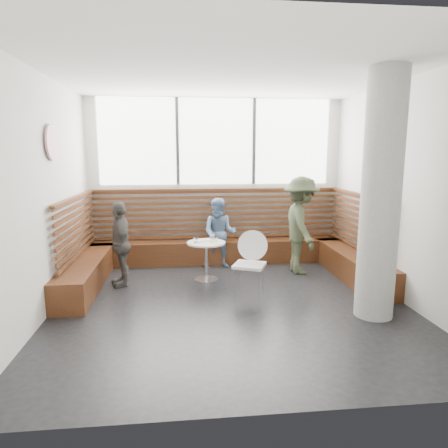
{
  "coord_description": "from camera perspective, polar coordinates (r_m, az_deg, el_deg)",
  "views": [
    {
      "loc": [
        -0.69,
        -5.44,
        2.15
      ],
      "look_at": [
        0.0,
        1.0,
        1.0
      ],
      "focal_mm": 32.0,
      "sensor_mm": 36.0,
      "label": 1
    }
  ],
  "objects": [
    {
      "name": "room",
      "position": [
        5.52,
        1.1,
        4.35
      ],
      "size": [
        5.0,
        5.0,
        3.2
      ],
      "color": "silver",
      "rests_on": "ground"
    },
    {
      "name": "plate_near",
      "position": [
        6.85,
        -3.56,
        -2.36
      ],
      "size": [
        0.22,
        0.22,
        0.02
      ],
      "primitive_type": "cylinder",
      "color": "white",
      "rests_on": "cafe_table"
    },
    {
      "name": "wall_art",
      "position": [
        6.11,
        -23.38,
        10.66
      ],
      "size": [
        0.03,
        0.5,
        0.5
      ],
      "primitive_type": "cylinder",
      "rotation": [
        0.0,
        1.57,
        0.0
      ],
      "color": "white",
      "rests_on": "room"
    },
    {
      "name": "cafe_chair",
      "position": [
        6.13,
        3.54,
        -4.84
      ],
      "size": [
        0.47,
        0.46,
        0.98
      ],
      "rotation": [
        0.0,
        0.0,
        -0.4
      ],
      "color": "white",
      "rests_on": "ground"
    },
    {
      "name": "concrete_column",
      "position": [
        5.5,
        21.48,
        3.61
      ],
      "size": [
        0.5,
        0.5,
        3.2
      ],
      "primitive_type": "cylinder",
      "color": "gray",
      "rests_on": "ground"
    },
    {
      "name": "menu_card",
      "position": [
        6.62,
        -1.64,
        -2.83
      ],
      "size": [
        0.23,
        0.2,
        0.0
      ],
      "primitive_type": "cube",
      "rotation": [
        0.0,
        0.0,
        0.39
      ],
      "color": "#A5C64C",
      "rests_on": "cafe_table"
    },
    {
      "name": "adult_man",
      "position": [
        7.29,
        10.92,
        -0.2
      ],
      "size": [
        0.68,
        1.15,
        1.75
      ],
      "primitive_type": "imported",
      "rotation": [
        0.0,
        0.0,
        1.55
      ],
      "color": "#3B442D",
      "rests_on": "ground"
    },
    {
      "name": "plate_far",
      "position": [
        6.9,
        -2.24,
        -2.25
      ],
      "size": [
        0.21,
        0.21,
        0.01
      ],
      "primitive_type": "cylinder",
      "color": "white",
      "rests_on": "cafe_table"
    },
    {
      "name": "cafe_table",
      "position": [
        6.8,
        -2.55,
        -4.17
      ],
      "size": [
        0.65,
        0.65,
        0.67
      ],
      "color": "silver",
      "rests_on": "ground"
    },
    {
      "name": "booth",
      "position": [
        7.46,
        -0.63,
        -3.45
      ],
      "size": [
        5.0,
        2.5,
        1.44
      ],
      "color": "#402110",
      "rests_on": "ground"
    },
    {
      "name": "glass_mid",
      "position": [
        6.67,
        -1.69,
        -2.31
      ],
      "size": [
        0.06,
        0.06,
        0.1
      ],
      "primitive_type": "cylinder",
      "color": "white",
      "rests_on": "cafe_table"
    },
    {
      "name": "child_back",
      "position": [
        7.55,
        -0.62,
        -1.31
      ],
      "size": [
        0.76,
        0.66,
        1.32
      ],
      "primitive_type": "imported",
      "rotation": [
        0.0,
        0.0,
        -0.28
      ],
      "color": "#607FA8",
      "rests_on": "ground"
    },
    {
      "name": "child_left",
      "position": [
        6.73,
        -14.57,
        -2.77
      ],
      "size": [
        0.54,
        0.87,
        1.39
      ],
      "primitive_type": "imported",
      "rotation": [
        0.0,
        0.0,
        -1.3
      ],
      "color": "#4B4944",
      "rests_on": "ground"
    },
    {
      "name": "glass_right",
      "position": [
        6.76,
        -1.21,
        -2.12
      ],
      "size": [
        0.07,
        0.07,
        0.11
      ],
      "primitive_type": "cylinder",
      "color": "white",
      "rests_on": "cafe_table"
    },
    {
      "name": "glass_left",
      "position": [
        6.7,
        -4.06,
        -2.25
      ],
      "size": [
        0.07,
        0.07,
        0.11
      ],
      "primitive_type": "cylinder",
      "color": "white",
      "rests_on": "cafe_table"
    }
  ]
}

